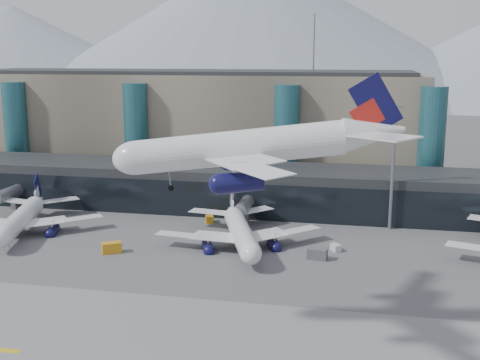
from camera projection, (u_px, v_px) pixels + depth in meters
name	position (u px, v px, depth m)	size (l,w,h in m)	color
ground	(182.00, 312.00, 84.14)	(900.00, 900.00, 0.00)	#515154
concourse	(255.00, 189.00, 138.46)	(170.00, 27.00, 10.00)	black
terminal_main	(189.00, 125.00, 172.16)	(130.00, 30.00, 31.00)	gray
teal_towers	(209.00, 139.00, 155.15)	(116.40, 19.40, 46.00)	#26606C
mountain_ridge	(356.00, 39.00, 435.87)	(910.00, 400.00, 110.00)	gray
lightmast_mid	(393.00, 160.00, 121.29)	(3.00, 1.20, 25.60)	slate
hero_jet	(268.00, 136.00, 71.88)	(36.71, 36.51, 11.89)	silver
jet_parked_left	(24.00, 211.00, 122.83)	(32.13, 33.53, 10.76)	silver
jet_parked_mid	(239.00, 223.00, 113.97)	(31.54, 33.45, 10.75)	silver
veh_b	(210.00, 219.00, 128.98)	(2.50, 1.54, 1.44)	orange
veh_c	(317.00, 254.00, 105.81)	(3.44, 1.82, 1.91)	#4F4F54
veh_g	(336.00, 248.00, 110.30)	(2.15, 1.25, 1.25)	silver
veh_h	(112.00, 248.00, 109.25)	(3.49, 1.83, 1.93)	orange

